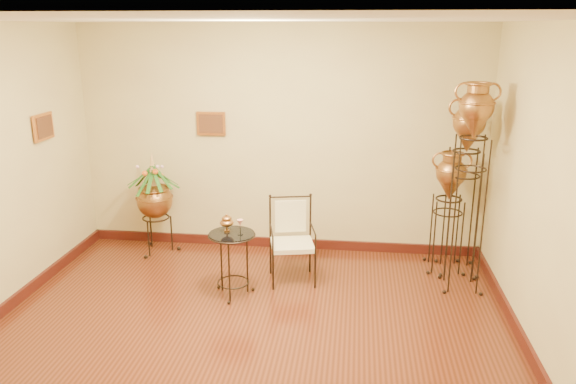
# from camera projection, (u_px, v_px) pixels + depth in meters

# --- Properties ---
(ground) EXTENTS (5.00, 5.00, 0.00)m
(ground) POSITION_uv_depth(u_px,v_px,m) (242.00, 352.00, 4.93)
(ground) COLOR #5C2715
(ground) RESTS_ON ground
(room_shell) EXTENTS (5.02, 5.02, 2.81)m
(room_shell) POSITION_uv_depth(u_px,v_px,m) (236.00, 160.00, 4.44)
(room_shell) COLOR #D1C886
(room_shell) RESTS_ON ground
(amphora_tall) EXTENTS (0.48, 0.48, 2.25)m
(amphora_tall) POSITION_uv_depth(u_px,v_px,m) (469.00, 186.00, 5.85)
(amphora_tall) COLOR black
(amphora_tall) RESTS_ON ground
(amphora_mid) EXTENTS (0.55, 0.55, 2.03)m
(amphora_mid) POSITION_uv_depth(u_px,v_px,m) (463.00, 186.00, 6.30)
(amphora_mid) COLOR black
(amphora_mid) RESTS_ON ground
(amphora_short) EXTENTS (0.56, 0.56, 1.43)m
(amphora_short) POSITION_uv_depth(u_px,v_px,m) (448.00, 211.00, 6.45)
(amphora_short) COLOR black
(amphora_short) RESTS_ON ground
(planter_urn) EXTENTS (0.80, 0.80, 1.31)m
(planter_urn) POSITION_uv_depth(u_px,v_px,m) (154.00, 196.00, 6.95)
(planter_urn) COLOR black
(planter_urn) RESTS_ON ground
(armchair) EXTENTS (0.62, 0.60, 0.94)m
(armchair) POSITION_uv_depth(u_px,v_px,m) (292.00, 241.00, 6.19)
(armchair) COLOR black
(armchair) RESTS_ON ground
(side_table) EXTENTS (0.58, 0.58, 0.88)m
(side_table) POSITION_uv_depth(u_px,v_px,m) (233.00, 263.00, 5.89)
(side_table) COLOR black
(side_table) RESTS_ON ground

